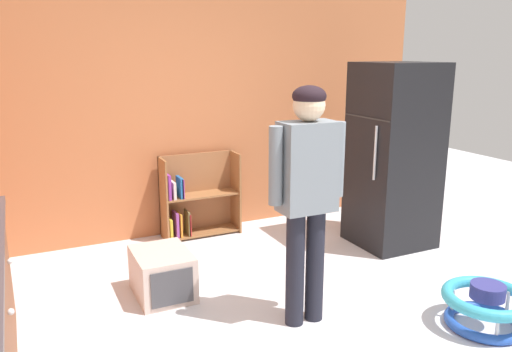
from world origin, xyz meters
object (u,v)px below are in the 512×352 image
bookshelf (194,201)px  baby_walker (486,306)px  refrigerator (394,156)px  standing_person (307,185)px  pet_carrier (162,274)px

bookshelf → baby_walker: (1.23, -2.63, -0.21)m
refrigerator → bookshelf: bearing=148.1°
bookshelf → standing_person: 2.12m
bookshelf → standing_person: size_ratio=0.51×
refrigerator → standing_person: size_ratio=1.07×
bookshelf → baby_walker: 2.91m
refrigerator → baby_walker: (-0.46, -1.58, -0.73)m
bookshelf → baby_walker: bearing=-65.0°
standing_person → pet_carrier: bearing=134.4°
standing_person → pet_carrier: (-0.80, 0.82, -0.83)m
refrigerator → bookshelf: (-1.69, 1.05, -0.52)m
baby_walker → pet_carrier: 2.38m
standing_person → baby_walker: size_ratio=2.76×
standing_person → baby_walker: standing_person is taller
refrigerator → pet_carrier: bearing=-176.5°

